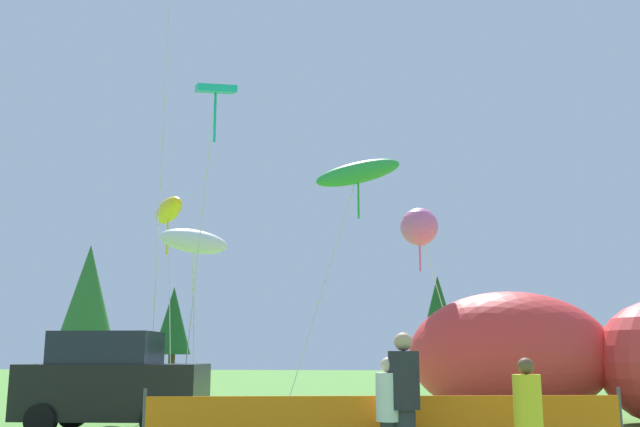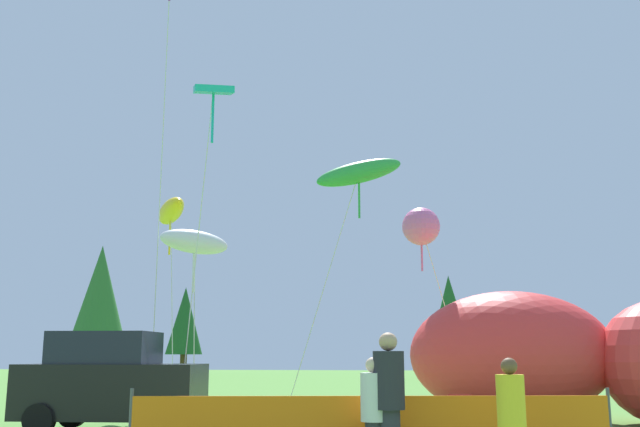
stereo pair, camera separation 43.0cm
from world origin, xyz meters
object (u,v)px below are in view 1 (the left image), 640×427
parked_car (112,383)px  kite_teal_diamond (215,95)px  folding_chair (464,413)px  kite_yellow_hero (169,211)px  kite_green_fish (358,173)px  spectator_in_yellow_shirt (389,413)px  kite_white_ghost (194,242)px  spectator_in_green_shirt (528,418)px  kite_pink_octopus (419,227)px  spectator_in_grey_shirt (404,399)px  inflatable_cat (549,360)px

parked_car → kite_teal_diamond: 6.86m
parked_car → folding_chair: size_ratio=4.62×
kite_yellow_hero → kite_green_fish: kite_green_fish is taller
spectator_in_yellow_shirt → kite_white_ghost: size_ratio=0.33×
spectator_in_green_shirt → parked_car: bearing=143.0°
parked_car → kite_pink_octopus: (6.76, 5.54, 4.21)m
kite_pink_octopus → folding_chair: bearing=-84.3°
kite_white_ghost → kite_pink_octopus: bearing=27.0°
spectator_in_grey_shirt → kite_white_ghost: 10.00m
spectator_in_grey_shirt → kite_green_fish: bearing=96.6°
spectator_in_green_shirt → kite_white_ghost: size_ratio=0.33×
spectator_in_grey_shirt → kite_yellow_hero: size_ratio=0.31×
spectator_in_green_shirt → kite_yellow_hero: (-8.24, 10.75, 4.90)m
folding_chair → inflatable_cat: (2.46, 3.91, 0.99)m
inflatable_cat → kite_yellow_hero: size_ratio=1.25×
parked_car → inflatable_cat: size_ratio=0.51×
spectator_in_yellow_shirt → spectator_in_green_shirt: spectator_in_yellow_shirt is taller
kite_teal_diamond → kite_green_fish: (3.13, 3.85, -1.00)m
kite_teal_diamond → kite_green_fish: bearing=50.9°
spectator_in_grey_shirt → kite_yellow_hero: 13.12m
folding_chair → kite_pink_octopus: size_ratio=0.15×
spectator_in_grey_shirt → kite_teal_diamond: size_ratio=0.24×
folding_chair → inflatable_cat: size_ratio=0.11×
parked_car → kite_pink_octopus: bearing=36.4°
parked_car → kite_yellow_hero: (-0.59, 4.98, 4.74)m
kite_pink_octopus → kite_teal_diamond: 7.38m
kite_teal_diamond → kite_white_ghost: size_ratio=1.65×
parked_car → folding_chair: bearing=-5.3°
spectator_in_grey_shirt → kite_pink_octopus: bearing=86.8°
parked_car → spectator_in_grey_shirt: bearing=-43.3°
kite_yellow_hero → kite_pink_octopus: size_ratio=1.06×
inflatable_cat → kite_green_fish: bearing=-173.0°
folding_chair → kite_pink_octopus: 7.55m
inflatable_cat → spectator_in_green_shirt: (-2.15, -9.37, -0.62)m
inflatable_cat → kite_white_ghost: kite_white_ghost is taller
kite_pink_octopus → kite_teal_diamond: (-4.83, -5.06, 2.35)m
spectator_in_yellow_shirt → kite_teal_diamond: 9.70m
kite_pink_octopus → kite_green_fish: bearing=-144.6°
spectator_in_grey_shirt → kite_yellow_hero: kite_yellow_hero is taller
parked_car → spectator_in_yellow_shirt: 7.93m
inflatable_cat → kite_yellow_hero: kite_yellow_hero is taller
parked_car → kite_white_ghost: kite_white_ghost is taller
kite_teal_diamond → kite_green_fish: size_ratio=1.10×
kite_pink_octopus → kite_white_ghost: size_ratio=1.20×
spectator_in_yellow_shirt → kite_green_fish: 11.18m
parked_car → kite_green_fish: 8.68m
spectator_in_grey_shirt → kite_yellow_hero: bearing=123.4°
spectator_in_yellow_shirt → kite_white_ghost: kite_white_ghost is taller
spectator_in_grey_shirt → kite_white_ghost: (-5.22, 7.82, 3.40)m
spectator_in_grey_shirt → folding_chair: bearing=76.5°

